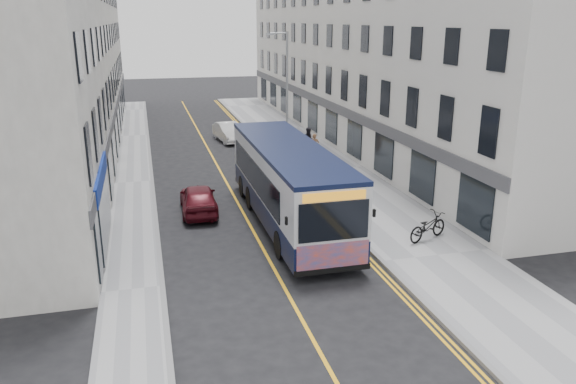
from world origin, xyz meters
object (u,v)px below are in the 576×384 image
streetlamp (286,94)px  car_white (229,132)px  pedestrian_near (315,146)px  city_bus (288,182)px  car_maroon (198,199)px  pedestrian_far (309,141)px  bicycle (428,226)px

streetlamp → car_white: streetlamp is taller
pedestrian_near → city_bus: bearing=-98.6°
car_white → car_maroon: size_ratio=1.02×
city_bus → car_white: city_bus is taller
streetlamp → pedestrian_far: (2.04, 1.81, -3.36)m
car_maroon → car_white: bearing=-102.0°
pedestrian_near → car_maroon: size_ratio=0.39×
bicycle → car_maroon: size_ratio=0.52×
streetlamp → pedestrian_near: streetlamp is taller
city_bus → car_maroon: bearing=146.9°
bicycle → car_white: size_ratio=0.51×
car_white → car_maroon: car_maroon is taller
city_bus → car_maroon: city_bus is taller
city_bus → bicycle: (4.90, -3.54, -1.25)m
bicycle → car_white: car_white is taller
bicycle → pedestrian_far: pedestrian_far is taller
streetlamp → city_bus: 10.73m
pedestrian_near → pedestrian_far: bearing=106.3°
car_maroon → pedestrian_near: bearing=-132.7°
city_bus → pedestrian_near: size_ratio=7.62×
streetlamp → bicycle: size_ratio=3.79×
city_bus → bicycle: size_ratio=5.73×
streetlamp → pedestrian_far: streetlamp is taller
streetlamp → pedestrian_far: 4.32m
pedestrian_far → car_white: pedestrian_far is taller
streetlamp → pedestrian_near: 4.11m
pedestrian_near → pedestrian_far: pedestrian_far is taller
streetlamp → city_bus: bearing=-103.7°
car_white → car_maroon: bearing=-111.4°
pedestrian_near → pedestrian_far: 1.11m
bicycle → pedestrian_near: size_ratio=1.33×
bicycle → pedestrian_far: (-0.40, 15.49, 0.35)m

